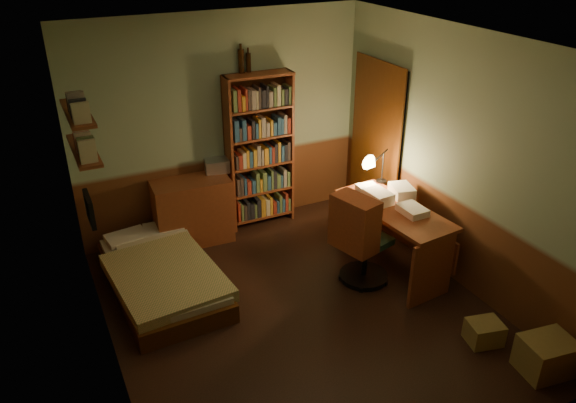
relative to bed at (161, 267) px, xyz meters
name	(u,v)px	position (x,y,z in m)	size (l,w,h in m)	color
floor	(299,312)	(1.10, -0.97, -0.27)	(3.50, 4.00, 0.02)	black
ceiling	(302,42)	(1.10, -0.97, 2.35)	(3.50, 4.00, 0.02)	silver
wall_back	(222,125)	(1.10, 1.04, 1.04)	(3.50, 0.02, 2.60)	gray
wall_left	(95,237)	(-0.66, -0.97, 1.04)	(0.02, 4.00, 2.60)	gray
wall_right	(455,159)	(2.86, -0.97, 1.04)	(0.02, 4.00, 2.60)	gray
wall_front	(454,325)	(1.10, -2.98, 1.04)	(3.50, 0.02, 2.60)	gray
doorway	(377,146)	(2.82, 0.33, 0.74)	(0.06, 0.90, 2.00)	black
door_trim	(375,146)	(2.79, 0.33, 0.74)	(0.02, 0.98, 2.08)	#3F1F09
bed	(161,267)	(0.00, 0.00, 0.00)	(0.94, 1.76, 0.52)	olive
dresser	(193,211)	(0.60, 0.80, 0.13)	(0.88, 0.44, 0.79)	brown
mini_stereo	(217,165)	(0.97, 0.92, 0.60)	(0.28, 0.21, 0.15)	#B2B2B7
bookshelf	(260,152)	(1.51, 0.88, 0.69)	(0.82, 0.25, 1.90)	brown
bottle_left	(241,61)	(1.35, 0.99, 1.77)	(0.07, 0.07, 0.27)	black
bottle_right	(248,63)	(1.44, 0.99, 1.75)	(0.06, 0.06, 0.21)	black
desk	(392,238)	(2.36, -0.71, 0.11)	(0.57, 1.38, 0.74)	brown
paper_stack	(402,191)	(2.60, -0.50, 0.54)	(0.22, 0.29, 0.12)	silver
desk_lamp	(383,160)	(2.61, -0.10, 0.75)	(0.16, 0.16, 0.54)	black
office_chair	(366,237)	(1.98, -0.78, 0.25)	(0.51, 0.45, 1.02)	#2C563C
red_jacket	(380,177)	(1.92, -1.00, 1.05)	(0.26, 0.48, 0.57)	#A14423
wall_shelf_lower	(84,150)	(-0.54, 0.13, 1.34)	(0.20, 0.90, 0.03)	brown
wall_shelf_upper	(77,113)	(-0.54, 0.13, 1.69)	(0.20, 0.90, 0.03)	brown
framed_picture	(89,209)	(-0.62, -0.37, 0.99)	(0.04, 0.32, 0.26)	black
cardboard_box_a	(546,356)	(2.62, -2.62, -0.10)	(0.43, 0.34, 0.32)	olive
cardboard_box_b	(484,332)	(2.41, -2.11, -0.16)	(0.30, 0.25, 0.21)	olive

